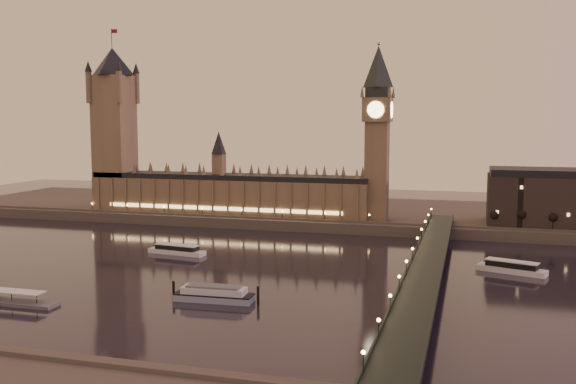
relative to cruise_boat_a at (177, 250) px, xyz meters
name	(u,v)px	position (x,y,z in m)	size (l,w,h in m)	color
ground	(213,269)	(29.19, -24.23, -2.09)	(700.00, 700.00, 0.00)	black
far_embankment	(350,213)	(59.19, 140.77, 0.91)	(560.00, 130.00, 6.00)	#423D35
palace_of_westminster	(228,189)	(-10.94, 96.76, 19.62)	(180.00, 26.62, 52.00)	brown
victoria_tower	(114,119)	(-90.81, 96.77, 63.70)	(31.68, 31.68, 118.00)	brown
big_ben	(377,122)	(83.18, 96.76, 61.87)	(17.68, 17.68, 104.00)	brown
westminster_bridge	(426,270)	(120.80, -24.23, 3.43)	(13.20, 260.00, 15.30)	black
bare_tree_0	(492,214)	(148.37, 84.77, 11.87)	(5.26, 5.26, 10.69)	black
bare_tree_1	(521,215)	(163.44, 84.77, 11.87)	(5.26, 5.26, 10.69)	black
bare_tree_2	(551,216)	(178.52, 84.77, 11.87)	(5.26, 5.26, 10.69)	black
cruise_boat_a	(177,250)	(0.00, 0.00, 0.00)	(30.20, 10.35, 4.74)	silver
cruise_boat_b	(512,267)	(154.75, 4.09, 0.24)	(29.35, 16.13, 5.28)	silver
moored_barge	(214,294)	(49.11, -71.01, 0.49)	(33.22, 9.46, 6.10)	#8A9CB0
pontoon_pier	(2,300)	(-22.86, -94.29, -0.84)	(43.37, 7.23, 11.57)	#595B5E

